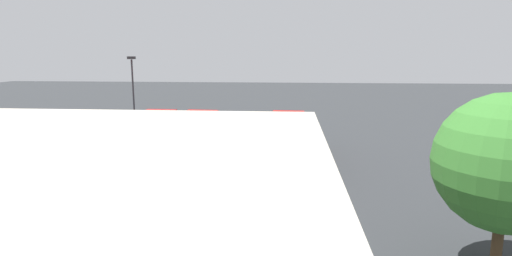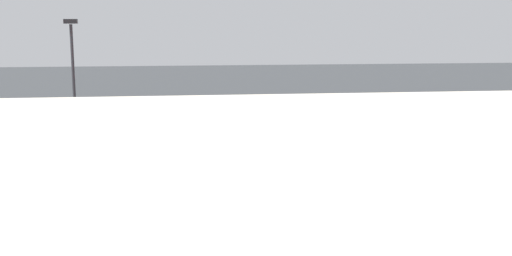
{
  "view_description": "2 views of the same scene",
  "coord_description": "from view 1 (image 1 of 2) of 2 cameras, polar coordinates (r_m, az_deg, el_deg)",
  "views": [
    {
      "loc": [
        -5.54,
        37.2,
        7.63
      ],
      "look_at": [
        -2.87,
        4.47,
        1.61
      ],
      "focal_mm": 28.87,
      "sensor_mm": 36.0,
      "label": 1
    },
    {
      "loc": [
        3.11,
        34.64,
        7.09
      ],
      "look_at": [
        -0.87,
        4.2,
        1.81
      ],
      "focal_mm": 42.85,
      "sensor_mm": 36.0,
      "label": 2
    }
  ],
  "objects": [
    {
      "name": "ground_plane",
      "position": [
        38.38,
        -3.73,
        -1.1
      ],
      "size": [
        140.0,
        140.0,
        0.0
      ],
      "primitive_type": "plane",
      "color": "#2D3033"
    },
    {
      "name": "bus_single_deck_near_end",
      "position": [
        28.62,
        3.96,
        -1.75
      ],
      "size": [
        3.13,
        11.61,
        2.95
      ],
      "color": "#B71411",
      "rests_on": "ground"
    },
    {
      "name": "bus_single_deck_second",
      "position": [
        28.44,
        -3.15,
        -1.82
      ],
      "size": [
        2.97,
        10.62,
        2.95
      ],
      "color": "red",
      "rests_on": "ground"
    },
    {
      "name": "bus_single_deck_third",
      "position": [
        29.19,
        -10.33,
        -1.65
      ],
      "size": [
        3.32,
        12.18,
        2.95
      ],
      "color": "#B71411",
      "rests_on": "ground"
    },
    {
      "name": "bus_single_deck_fourth",
      "position": [
        30.45,
        -16.2,
        -1.41
      ],
      "size": [
        2.85,
        11.73,
        2.95
      ],
      "color": "#A51919",
      "rests_on": "ground"
    },
    {
      "name": "car_hatchback_silver",
      "position": [
        43.56,
        -14.12,
        0.92
      ],
      "size": [
        4.62,
        3.47,
        1.43
      ],
      "color": "#A5D14C",
      "rests_on": "ground"
    },
    {
      "name": "car_small_green",
      "position": [
        39.89,
        0.46,
        0.39
      ],
      "size": [
        4.8,
        3.27,
        1.43
      ],
      "color": "silver",
      "rests_on": "ground"
    },
    {
      "name": "lamp_post_tall",
      "position": [
        38.96,
        -16.66,
        5.09
      ],
      "size": [
        0.7,
        0.3,
        7.31
      ],
      "color": "#38383D",
      "rests_on": "ground"
    },
    {
      "name": "tree_midright",
      "position": [
        15.92,
        31.36,
        -4.18
      ],
      "size": [
        4.69,
        4.69,
        6.4
      ],
      "color": "#4C3823",
      "rests_on": "ground"
    }
  ]
}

